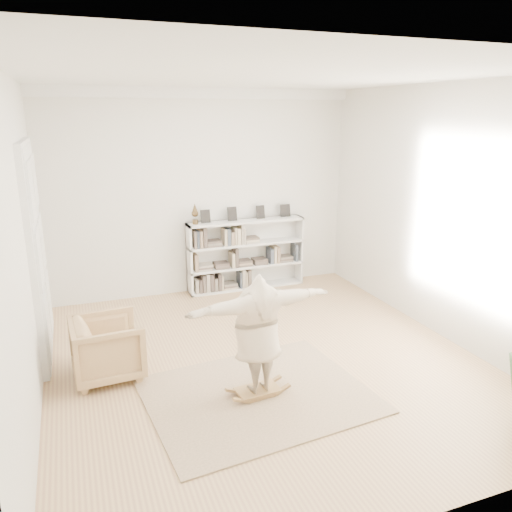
{
  "coord_description": "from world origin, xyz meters",
  "views": [
    {
      "loc": [
        -2.23,
        -5.62,
        3.17
      ],
      "look_at": [
        0.04,
        0.4,
        1.33
      ],
      "focal_mm": 35.0,
      "sensor_mm": 36.0,
      "label": 1
    }
  ],
  "objects_px": {
    "bookshelf": "(246,255)",
    "armchair": "(108,348)",
    "rocker_board": "(258,390)",
    "person": "(258,330)"
  },
  "relations": [
    {
      "from": "bookshelf",
      "to": "armchair",
      "type": "xyz_separation_m",
      "value": [
        -2.71,
        -2.53,
        -0.25
      ]
    },
    {
      "from": "bookshelf",
      "to": "rocker_board",
      "type": "xyz_separation_m",
      "value": [
        -1.14,
        -3.62,
        -0.57
      ]
    },
    {
      "from": "armchair",
      "to": "rocker_board",
      "type": "distance_m",
      "value": 1.94
    },
    {
      "from": "rocker_board",
      "to": "person",
      "type": "relative_size",
      "value": 0.3
    },
    {
      "from": "rocker_board",
      "to": "bookshelf",
      "type": "bearing_deg",
      "value": 67.42
    },
    {
      "from": "bookshelf",
      "to": "person",
      "type": "bearing_deg",
      "value": -107.41
    },
    {
      "from": "rocker_board",
      "to": "person",
      "type": "bearing_deg",
      "value": 58.27
    },
    {
      "from": "armchair",
      "to": "person",
      "type": "relative_size",
      "value": 0.49
    },
    {
      "from": "bookshelf",
      "to": "rocker_board",
      "type": "distance_m",
      "value": 3.84
    },
    {
      "from": "bookshelf",
      "to": "armchair",
      "type": "height_order",
      "value": "bookshelf"
    }
  ]
}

